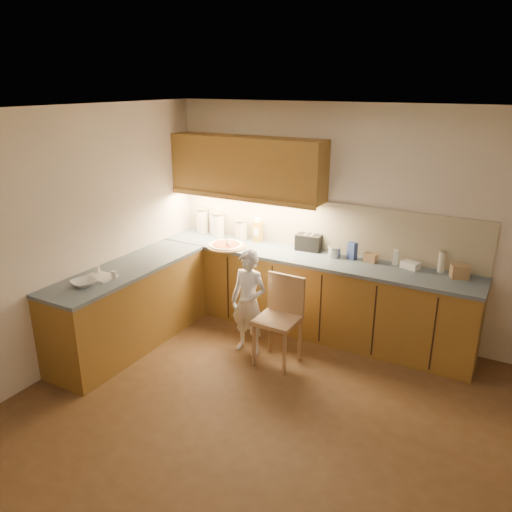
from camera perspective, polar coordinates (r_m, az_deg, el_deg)
name	(u,v)px	position (r m, az deg, el deg)	size (l,w,h in m)	color
room	(271,235)	(3.87, 1.68, 2.40)	(4.54, 4.50, 2.62)	#51341B
l_counter	(249,297)	(5.74, -0.84, -4.75)	(3.77, 2.62, 0.92)	olive
backsplash	(320,226)	(5.89, 7.37, 3.47)	(3.75, 0.02, 0.58)	#B7AD8E
upper_cabinets	(247,167)	(5.99, -1.07, 10.16)	(1.95, 0.36, 0.73)	olive
pizza_on_board	(226,246)	(6.00, -3.43, 1.20)	(0.46, 0.46, 0.19)	tan
child	(249,302)	(5.33, -0.84, -5.31)	(0.42, 0.28, 1.16)	white
wooden_chair	(281,313)	(5.20, 2.84, -6.54)	(0.42, 0.42, 0.93)	tan
mixing_bowl	(84,283)	(5.14, -19.08, -2.93)	(0.23, 0.23, 0.06)	white
canister_a	(203,221)	(6.56, -6.13, 4.05)	(0.16, 0.16, 0.33)	silver
canister_b	(216,223)	(6.48, -4.60, 3.80)	(0.17, 0.17, 0.31)	beige
canister_c	(218,224)	(6.41, -4.35, 3.61)	(0.16, 0.16, 0.30)	white
canister_d	(241,230)	(6.26, -1.73, 3.04)	(0.16, 0.16, 0.25)	beige
oil_jug	(258,231)	(6.17, 0.18, 2.92)	(0.11, 0.09, 0.30)	#BB9125
toaster	(309,242)	(5.90, 6.03, 1.56)	(0.31, 0.19, 0.19)	black
steel_pot	(334,252)	(5.72, 8.95, 0.51)	(0.16, 0.16, 0.12)	#ADAEB2
blue_box	(352,251)	(5.67, 10.95, 0.61)	(0.10, 0.07, 0.19)	#324A97
card_box_a	(371,258)	(5.64, 12.99, -0.18)	(0.14, 0.10, 0.10)	tan
white_bottle	(396,258)	(5.60, 15.67, -0.17)	(0.05, 0.05, 0.16)	white
flat_pack	(410,265)	(5.56, 17.24, -0.98)	(0.18, 0.13, 0.07)	white
tall_jar	(442,261)	(5.52, 20.46, -0.57)	(0.08, 0.08, 0.24)	silver
card_box_b	(460,272)	(5.44, 22.26, -1.66)	(0.17, 0.13, 0.13)	#9B7B53
dough_cloth	(100,277)	(5.31, -17.38, -2.26)	(0.28, 0.22, 0.02)	white
spice_jar_a	(97,270)	(5.40, -17.74, -1.55)	(0.06, 0.06, 0.09)	silver
spice_jar_b	(114,275)	(5.24, -15.93, -2.05)	(0.06, 0.06, 0.08)	silver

